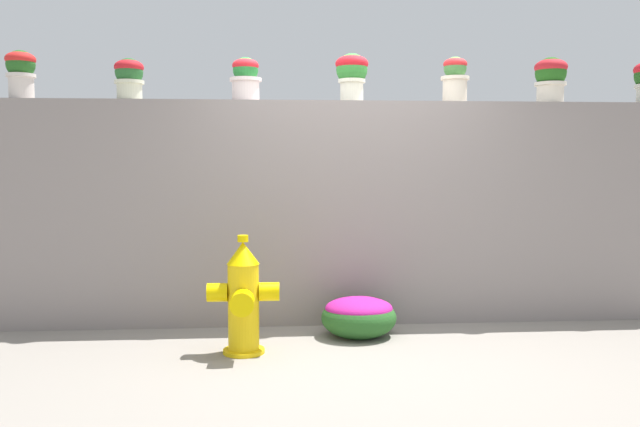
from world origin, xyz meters
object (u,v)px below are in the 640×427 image
object	(u,v)px
potted_plant_2	(246,77)
flower_bush_left	(359,315)
potted_plant_4	(455,77)
potted_plant_5	(551,76)
potted_plant_1	(129,76)
fire_hydrant	(243,299)
potted_plant_3	(352,72)
potted_plant_0	(21,70)

from	to	relation	value
potted_plant_2	flower_bush_left	world-z (taller)	potted_plant_2
potted_plant_4	potted_plant_5	world-z (taller)	potted_plant_5
potted_plant_1	potted_plant_4	distance (m)	2.87
fire_hydrant	potted_plant_4	bearing A→B (deg)	25.94
potted_plant_2	fire_hydrant	xyz separation A→B (m)	(0.00, -0.95, -1.79)
potted_plant_2	flower_bush_left	xyz separation A→B (m)	(0.95, -0.53, -2.03)
potted_plant_4	potted_plant_5	xyz separation A→B (m)	(0.90, 0.05, 0.02)
potted_plant_3	potted_plant_1	bearing A→B (deg)	-179.19
potted_plant_1	flower_bush_left	bearing A→B (deg)	-14.24
potted_plant_2	flower_bush_left	size ratio (longest dim) A/B	0.61
potted_plant_0	flower_bush_left	distance (m)	3.58
potted_plant_0	potted_plant_2	distance (m)	1.93
potted_plant_0	potted_plant_2	size ratio (longest dim) A/B	1.10
potted_plant_5	flower_bush_left	xyz separation A→B (m)	(-1.83, -0.53, -2.06)
potted_plant_5	fire_hydrant	world-z (taller)	potted_plant_5
potted_plant_2	fire_hydrant	size ratio (longest dim) A/B	0.42
potted_plant_2	fire_hydrant	world-z (taller)	potted_plant_2
potted_plant_2	potted_plant_5	world-z (taller)	potted_plant_5
fire_hydrant	potted_plant_5	bearing A→B (deg)	18.99
potted_plant_0	potted_plant_5	xyz separation A→B (m)	(4.70, -0.00, -0.01)
potted_plant_5	potted_plant_2	bearing A→B (deg)	-180.00
potted_plant_4	flower_bush_left	world-z (taller)	potted_plant_4
potted_plant_3	potted_plant_5	world-z (taller)	potted_plant_3
potted_plant_1	potted_plant_4	world-z (taller)	potted_plant_4
potted_plant_3	potted_plant_5	distance (m)	1.83
potted_plant_4	flower_bush_left	bearing A→B (deg)	-152.45
potted_plant_0	fire_hydrant	world-z (taller)	potted_plant_0
potted_plant_4	fire_hydrant	size ratio (longest dim) A/B	0.45
potted_plant_5	potted_plant_1	bearing A→B (deg)	-179.48
potted_plant_3	potted_plant_4	world-z (taller)	potted_plant_3
potted_plant_1	potted_plant_5	xyz separation A→B (m)	(3.78, 0.03, 0.04)
potted_plant_2	potted_plant_4	xyz separation A→B (m)	(1.87, -0.05, 0.01)
potted_plant_5	flower_bush_left	distance (m)	2.81
potted_plant_0	flower_bush_left	size ratio (longest dim) A/B	0.67
potted_plant_2	potted_plant_5	size ratio (longest dim) A/B	0.92
potted_plant_0	potted_plant_1	world-z (taller)	potted_plant_0
potted_plant_2	potted_plant_3	bearing A→B (deg)	-0.43
flower_bush_left	potted_plant_3	bearing A→B (deg)	90.25
potted_plant_4	flower_bush_left	distance (m)	2.29
potted_plant_4	flower_bush_left	size ratio (longest dim) A/B	0.64
potted_plant_2	potted_plant_3	world-z (taller)	potted_plant_3
potted_plant_2	fire_hydrant	distance (m)	2.03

